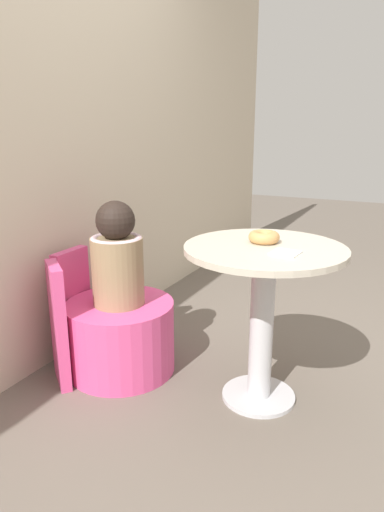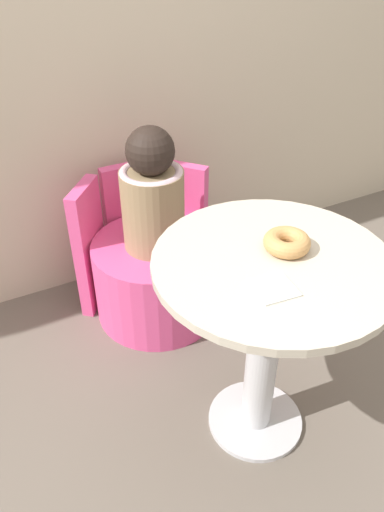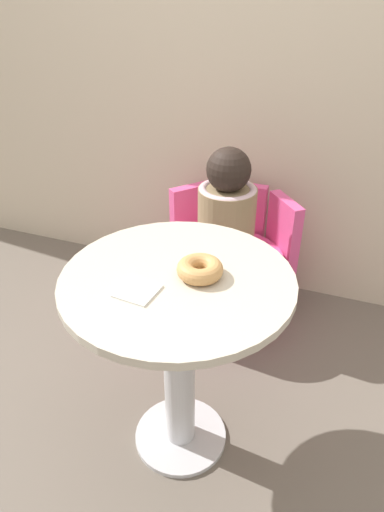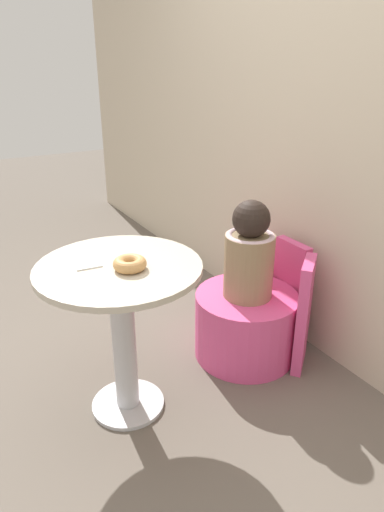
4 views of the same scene
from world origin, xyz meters
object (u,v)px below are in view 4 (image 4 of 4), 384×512
Objects in this scene: child_figure at (249,254)px; round_table at (122,308)px; donut at (130,264)px; tub_chair at (245,324)px.

round_table is at bearing -85.04° from child_figure.
donut is (0.12, -0.67, 0.15)m from child_figure.
tub_chair is at bearing 100.02° from donut.
round_table is 1.41× the size of child_figure.
round_table is 0.77m from tub_chair.
donut reaches higher than round_table.
tub_chair is 4.02× the size of donut.
donut is at bearing -79.98° from child_figure.
tub_chair is 0.87m from donut.
child_figure is at bearing -95.13° from tub_chair.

